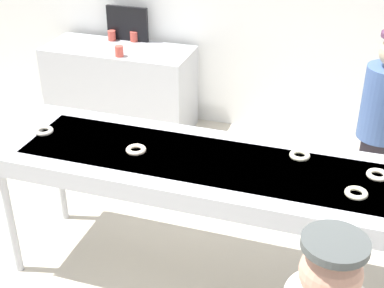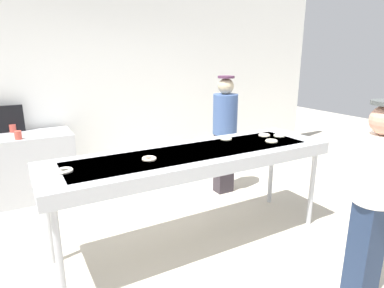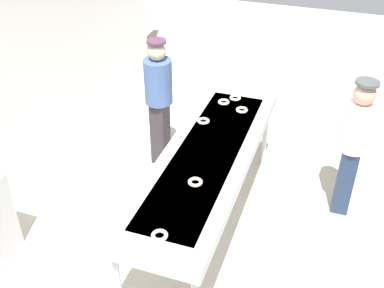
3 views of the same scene
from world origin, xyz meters
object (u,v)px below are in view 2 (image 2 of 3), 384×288
sugar_donut_5 (226,139)px  sugar_donut_0 (149,159)px  menu_display (5,119)px  sugar_donut_3 (65,171)px  prep_counter (12,169)px  fryer_conveyor (194,158)px  sugar_donut_2 (264,135)px  worker_baker (225,129)px  sugar_donut_1 (271,141)px  sugar_donut_4 (279,136)px  paper_cup_0 (18,135)px  paper_cup_2 (13,128)px  customer_waiting (374,194)px

sugar_donut_5 → sugar_donut_0: bearing=-165.9°
sugar_donut_5 → menu_display: 2.98m
sugar_donut_3 → prep_counter: (-0.40, 2.04, -0.56)m
fryer_conveyor → sugar_donut_0: 0.50m
sugar_donut_2 → sugar_donut_3: size_ratio=1.00×
sugar_donut_5 → worker_baker: worker_baker is taller
sugar_donut_1 → sugar_donut_4: (0.25, 0.14, 0.00)m
fryer_conveyor → menu_display: 2.81m
sugar_donut_2 → paper_cup_0: (-2.47, 1.70, -0.06)m
paper_cup_0 → paper_cup_2: (-0.05, 0.48, 0.00)m
prep_counter → sugar_donut_1: bearing=-41.0°
sugar_donut_0 → sugar_donut_1: same height
sugar_donut_0 → sugar_donut_4: same height
fryer_conveyor → menu_display: size_ratio=6.31×
sugar_donut_1 → paper_cup_2: (-2.41, 2.41, -0.06)m
sugar_donut_1 → menu_display: bearing=135.7°
sugar_donut_1 → sugar_donut_4: bearing=29.4°
customer_waiting → paper_cup_0: size_ratio=14.97×
prep_counter → sugar_donut_3: bearing=-79.0°
paper_cup_0 → sugar_donut_1: bearing=-39.3°
paper_cup_0 → paper_cup_2: same height
sugar_donut_3 → menu_display: bearing=99.7°
fryer_conveyor → sugar_donut_5: 0.57m
sugar_donut_3 → worker_baker: (2.21, 0.93, -0.08)m
sugar_donut_3 → sugar_donut_2: bearing=3.1°
sugar_donut_2 → sugar_donut_5: same height
sugar_donut_2 → sugar_donut_3: same height
sugar_donut_2 → paper_cup_2: (-2.52, 2.17, -0.06)m
worker_baker → sugar_donut_4: bearing=104.7°
sugar_donut_1 → sugar_donut_2: bearing=65.3°
sugar_donut_1 → customer_waiting: (-0.08, -1.22, -0.13)m
fryer_conveyor → sugar_donut_4: 1.14m
worker_baker → sugar_donut_0: bearing=39.9°
sugar_donut_5 → customer_waiting: customer_waiting is taller
paper_cup_2 → sugar_donut_3: bearing=-82.1°
sugar_donut_4 → sugar_donut_3: bearing=-179.5°
sugar_donut_1 → sugar_donut_3: (-2.09, 0.12, 0.00)m
fryer_conveyor → sugar_donut_5: bearing=21.7°
worker_baker → menu_display: (-2.61, 1.38, 0.15)m
sugar_donut_5 → sugar_donut_3: bearing=-173.1°
sugar_donut_1 → prep_counter: sugar_donut_1 is taller
sugar_donut_4 → fryer_conveyor: bearing=-178.9°
sugar_donut_2 → customer_waiting: customer_waiting is taller
sugar_donut_2 → menu_display: size_ratio=0.29×
menu_display → paper_cup_0: bearing=-76.0°
sugar_donut_1 → sugar_donut_0: bearing=177.0°
sugar_donut_1 → paper_cup_2: sugar_donut_1 is taller
paper_cup_0 → sugar_donut_3: bearing=-81.4°
sugar_donut_0 → worker_baker: 1.80m
worker_baker → paper_cup_2: bearing=-21.3°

